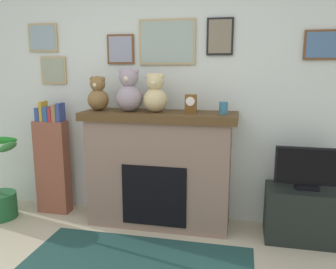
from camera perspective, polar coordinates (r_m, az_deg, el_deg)
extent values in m
cube|color=silver|center=(3.78, -2.32, 6.13)|extent=(5.20, 0.12, 2.60)
cube|color=tan|center=(3.66, -0.15, 14.90)|extent=(0.58, 0.02, 0.45)
cube|color=#94A89D|center=(3.65, -0.19, 14.91)|extent=(0.54, 0.00, 0.41)
cube|color=black|center=(3.58, 8.51, 15.57)|extent=(0.26, 0.02, 0.36)
cube|color=#796D58|center=(3.57, 8.49, 15.59)|extent=(0.22, 0.00, 0.32)
cube|color=brown|center=(3.79, -7.76, 13.64)|extent=(0.29, 0.02, 0.30)
cube|color=#8C8FA3|center=(3.78, -7.82, 13.65)|extent=(0.25, 0.00, 0.26)
cube|color=brown|center=(3.64, 24.47, 13.21)|extent=(0.39, 0.02, 0.27)
cube|color=#45668D|center=(3.63, 24.51, 13.22)|extent=(0.35, 0.00, 0.23)
cube|color=tan|center=(4.19, -19.79, 14.68)|extent=(0.34, 0.02, 0.30)
cube|color=#859CA5|center=(4.18, -19.87, 14.69)|extent=(0.30, 0.00, 0.26)
cube|color=tan|center=(4.13, -18.21, 9.94)|extent=(0.30, 0.02, 0.30)
cube|color=gray|center=(4.12, -18.29, 9.94)|extent=(0.26, 0.00, 0.26)
cube|color=#846859|center=(3.61, -1.39, -6.24)|extent=(1.43, 0.46, 1.10)
cube|color=#50371C|center=(3.48, -1.44, 3.07)|extent=(1.55, 0.52, 0.08)
cube|color=black|center=(3.45, -2.32, -10.05)|extent=(0.64, 0.02, 0.61)
cube|color=brown|center=(4.11, -18.33, -5.09)|extent=(0.36, 0.16, 1.04)
cube|color=#29458C|center=(4.05, -20.25, 3.15)|extent=(0.05, 0.13, 0.15)
cube|color=gold|center=(4.02, -19.70, 3.62)|extent=(0.04, 0.13, 0.21)
cube|color=#275293|center=(4.00, -19.07, 3.21)|extent=(0.05, 0.13, 0.16)
cube|color=#AB2732|center=(3.97, -18.43, 3.18)|extent=(0.04, 0.13, 0.15)
cube|color=olive|center=(3.94, -17.83, 3.40)|extent=(0.05, 0.13, 0.18)
cube|color=#334389|center=(3.92, -17.18, 3.49)|extent=(0.04, 0.13, 0.20)
cylinder|color=#1E592D|center=(4.28, -25.82, -10.41)|extent=(0.36, 0.36, 0.28)
ellipsoid|color=#317834|center=(4.03, -24.77, -1.84)|extent=(0.16, 0.37, 0.08)
ellipsoid|color=#1F8226|center=(4.26, -25.72, -0.85)|extent=(0.37, 0.20, 0.08)
cube|color=black|center=(3.61, 21.42, -12.07)|extent=(0.72, 0.40, 0.51)
cube|color=black|center=(3.51, 21.74, -7.92)|extent=(0.20, 0.14, 0.04)
cube|color=black|center=(3.45, 21.98, -4.82)|extent=(0.59, 0.03, 0.35)
cube|color=black|center=(3.44, 22.02, -4.90)|extent=(0.55, 0.00, 0.31)
cylinder|color=teal|center=(3.36, 9.08, 4.32)|extent=(0.08, 0.08, 0.12)
cube|color=brown|center=(3.38, 3.75, 5.02)|extent=(0.11, 0.08, 0.18)
cylinder|color=white|center=(3.34, 3.66, 5.43)|extent=(0.09, 0.01, 0.09)
sphere|color=brown|center=(3.65, -11.35, 5.58)|extent=(0.22, 0.22, 0.22)
sphere|color=brown|center=(3.64, -11.45, 8.14)|extent=(0.16, 0.16, 0.16)
sphere|color=brown|center=(3.66, -12.27, 8.86)|extent=(0.05, 0.05, 0.05)
sphere|color=brown|center=(3.61, -10.67, 8.89)|extent=(0.05, 0.05, 0.05)
sphere|color=beige|center=(3.58, -11.85, 7.95)|extent=(0.05, 0.05, 0.05)
sphere|color=gray|center=(3.53, -6.34, 5.97)|extent=(0.27, 0.27, 0.27)
sphere|color=gray|center=(3.51, -6.42, 9.26)|extent=(0.19, 0.19, 0.19)
sphere|color=gray|center=(3.53, -7.50, 10.19)|extent=(0.07, 0.07, 0.07)
sphere|color=gray|center=(3.49, -5.36, 10.23)|extent=(0.07, 0.07, 0.07)
sphere|color=beige|center=(3.44, -6.83, 9.05)|extent=(0.06, 0.06, 0.06)
sphere|color=#CEBA81|center=(3.45, -2.09, 5.66)|extent=(0.24, 0.24, 0.24)
sphere|color=#CEBA81|center=(3.44, -2.11, 8.65)|extent=(0.17, 0.17, 0.17)
sphere|color=#CEBA81|center=(3.45, -3.10, 9.51)|extent=(0.06, 0.06, 0.06)
sphere|color=#CEBA81|center=(3.42, -1.12, 9.51)|extent=(0.06, 0.06, 0.06)
sphere|color=beige|center=(3.37, -2.40, 8.45)|extent=(0.05, 0.05, 0.05)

